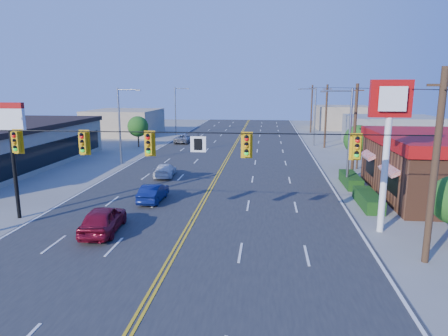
# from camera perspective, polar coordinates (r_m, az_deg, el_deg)

# --- Properties ---
(ground) EXTENTS (160.00, 160.00, 0.00)m
(ground) POSITION_cam_1_polar(r_m,az_deg,el_deg) (20.71, -6.85, -11.66)
(ground) COLOR gray
(ground) RESTS_ON ground
(road) EXTENTS (20.00, 120.00, 0.06)m
(road) POSITION_cam_1_polar(r_m,az_deg,el_deg) (39.62, -0.39, -0.23)
(road) COLOR #2D2D30
(road) RESTS_ON ground
(signal_span) EXTENTS (24.32, 0.34, 9.00)m
(signal_span) POSITION_cam_1_polar(r_m,az_deg,el_deg) (19.35, -7.54, 1.79)
(signal_span) COLOR #47301E
(signal_span) RESTS_ON ground
(kfc_pylon) EXTENTS (2.20, 0.36, 8.50)m
(kfc_pylon) POSITION_cam_1_polar(r_m,az_deg,el_deg) (23.55, 22.44, 5.60)
(kfc_pylon) COLOR white
(kfc_pylon) RESTS_ON ground
(pizza_hut_sign) EXTENTS (1.90, 0.30, 6.85)m
(pizza_hut_sign) POSITION_cam_1_polar(r_m,az_deg,el_deg) (27.46, -28.15, 4.03)
(pizza_hut_sign) COLOR black
(pizza_hut_sign) RESTS_ON ground
(streetlight_se) EXTENTS (2.55, 0.25, 8.00)m
(streetlight_se) POSITION_cam_1_polar(r_m,az_deg,el_deg) (33.33, 17.19, 4.82)
(streetlight_se) COLOR gray
(streetlight_se) RESTS_ON ground
(streetlight_ne) EXTENTS (2.55, 0.25, 8.00)m
(streetlight_ne) POSITION_cam_1_polar(r_m,az_deg,el_deg) (56.99, 12.68, 7.66)
(streetlight_ne) COLOR gray
(streetlight_ne) RESTS_ON ground
(streetlight_sw) EXTENTS (2.55, 0.25, 8.00)m
(streetlight_sw) POSITION_cam_1_polar(r_m,az_deg,el_deg) (43.44, -14.47, 6.43)
(streetlight_sw) COLOR gray
(streetlight_sw) RESTS_ON ground
(streetlight_nw) EXTENTS (2.55, 0.25, 8.00)m
(streetlight_nw) POSITION_cam_1_polar(r_m,az_deg,el_deg) (68.34, -6.79, 8.47)
(streetlight_nw) COLOR gray
(streetlight_nw) RESTS_ON ground
(utility_pole_near) EXTENTS (0.28, 0.28, 8.40)m
(utility_pole_near) POSITION_cam_1_polar(r_m,az_deg,el_deg) (37.54, 18.14, 4.99)
(utility_pole_near) COLOR #47301E
(utility_pole_near) RESTS_ON ground
(utility_pole_mid) EXTENTS (0.28, 0.28, 8.40)m
(utility_pole_mid) POSITION_cam_1_polar(r_m,az_deg,el_deg) (55.21, 14.35, 7.14)
(utility_pole_mid) COLOR #47301E
(utility_pole_mid) RESTS_ON ground
(utility_pole_far) EXTENTS (0.28, 0.28, 8.40)m
(utility_pole_far) POSITION_cam_1_polar(r_m,az_deg,el_deg) (73.04, 12.39, 8.23)
(utility_pole_far) COLOR #47301E
(utility_pole_far) RESTS_ON ground
(tree_kfc_rear) EXTENTS (2.94, 2.94, 4.41)m
(tree_kfc_rear) POSITION_cam_1_polar(r_m,az_deg,el_deg) (41.85, 18.67, 3.83)
(tree_kfc_rear) COLOR #47301E
(tree_kfc_rear) RESTS_ON ground
(tree_west) EXTENTS (2.80, 2.80, 4.20)m
(tree_west) POSITION_cam_1_polar(r_m,az_deg,el_deg) (55.60, -12.20, 5.81)
(tree_west) COLOR #47301E
(tree_west) RESTS_ON ground
(bld_east_mid) EXTENTS (12.00, 10.00, 4.00)m
(bld_east_mid) POSITION_cam_1_polar(r_m,az_deg,el_deg) (61.41, 22.85, 4.95)
(bld_east_mid) COLOR gray
(bld_east_mid) RESTS_ON ground
(bld_west_far) EXTENTS (11.00, 12.00, 4.20)m
(bld_west_far) POSITION_cam_1_polar(r_m,az_deg,el_deg) (71.12, -14.04, 6.38)
(bld_west_far) COLOR tan
(bld_west_far) RESTS_ON ground
(bld_east_far) EXTENTS (10.00, 10.00, 4.40)m
(bld_east_far) POSITION_cam_1_polar(r_m,az_deg,el_deg) (82.04, 16.51, 6.97)
(bld_east_far) COLOR tan
(bld_east_far) RESTS_ON ground
(car_magenta) EXTENTS (2.22, 4.61, 1.52)m
(car_magenta) POSITION_cam_1_polar(r_m,az_deg,el_deg) (23.62, -16.87, -7.16)
(car_magenta) COLOR maroon
(car_magenta) RESTS_ON ground
(car_blue) EXTENTS (1.38, 3.85, 1.26)m
(car_blue) POSITION_cam_1_polar(r_m,az_deg,el_deg) (29.06, -10.07, -3.57)
(car_blue) COLOR #0D174E
(car_blue) RESTS_ON ground
(car_white) EXTENTS (2.00, 4.21, 1.19)m
(car_white) POSITION_cam_1_polar(r_m,az_deg,el_deg) (36.71, -8.43, -0.41)
(car_white) COLOR silver
(car_white) RESTS_ON ground
(car_silver) EXTENTS (2.53, 4.78, 1.28)m
(car_silver) POSITION_cam_1_polar(r_m,az_deg,el_deg) (58.58, -5.69, 4.18)
(car_silver) COLOR #A7A6AB
(car_silver) RESTS_ON ground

